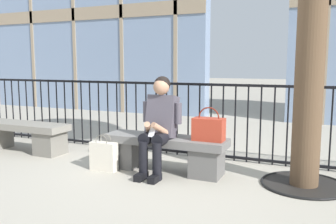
% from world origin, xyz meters
% --- Properties ---
extents(ground_plane, '(60.00, 60.00, 0.00)m').
position_xyz_m(ground_plane, '(0.00, 0.00, 0.00)').
color(ground_plane, '#A8A091').
extents(stone_bench, '(1.60, 0.44, 0.45)m').
position_xyz_m(stone_bench, '(0.00, 0.00, 0.27)').
color(stone_bench, slate).
rests_on(stone_bench, ground).
extents(seated_person_with_phone, '(0.52, 0.66, 1.21)m').
position_xyz_m(seated_person_with_phone, '(-0.02, -0.13, 0.65)').
color(seated_person_with_phone, black).
rests_on(seated_person_with_phone, ground).
extents(handbag_on_bench, '(0.37, 0.20, 0.41)m').
position_xyz_m(handbag_on_bench, '(0.58, -0.01, 0.59)').
color(handbag_on_bench, '#B23823').
rests_on(handbag_on_bench, stone_bench).
extents(shopping_bag, '(0.36, 0.13, 0.47)m').
position_xyz_m(shopping_bag, '(-0.73, -0.29, 0.19)').
color(shopping_bag, beige).
rests_on(shopping_bag, ground).
extents(plaza_railing, '(8.77, 0.04, 1.09)m').
position_xyz_m(plaza_railing, '(-0.00, 0.84, 0.55)').
color(plaza_railing, black).
rests_on(plaza_railing, ground).
extents(stone_bench_far, '(1.60, 0.44, 0.45)m').
position_xyz_m(stone_bench_far, '(-2.50, 0.07, 0.27)').
color(stone_bench_far, gray).
rests_on(stone_bench_far, ground).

